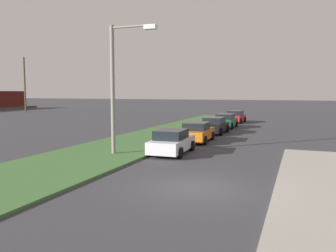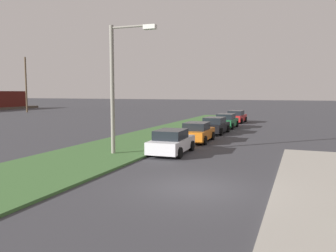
# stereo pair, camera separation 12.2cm
# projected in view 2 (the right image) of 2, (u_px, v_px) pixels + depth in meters

# --- Properties ---
(ground) EXTENTS (300.00, 300.00, 0.00)m
(ground) POSITION_uv_depth(u_px,v_px,m) (193.00, 188.00, 13.33)
(ground) COLOR #38383D
(grass_median) EXTENTS (60.00, 6.00, 0.12)m
(grass_median) POSITION_uv_depth(u_px,v_px,m) (137.00, 142.00, 25.26)
(grass_median) COLOR #3D6633
(grass_median) RESTS_ON ground
(sidewalk_curb) EXTENTS (24.00, 3.20, 0.14)m
(sidewalk_curb) POSITION_uv_depth(u_px,v_px,m) (323.00, 220.00, 9.84)
(sidewalk_curb) COLOR #9E998E
(sidewalk_curb) RESTS_ON ground
(parked_car_white) EXTENTS (4.38, 2.17, 1.47)m
(parked_car_white) POSITION_uv_depth(u_px,v_px,m) (172.00, 142.00, 20.73)
(parked_car_white) COLOR silver
(parked_car_white) RESTS_ON ground
(parked_car_orange) EXTENTS (4.37, 2.15, 1.47)m
(parked_car_orange) POSITION_uv_depth(u_px,v_px,m) (197.00, 132.00, 25.69)
(parked_car_orange) COLOR orange
(parked_car_orange) RESTS_ON ground
(parked_car_black) EXTENTS (4.32, 2.07, 1.47)m
(parked_car_black) POSITION_uv_depth(u_px,v_px,m) (215.00, 126.00, 30.83)
(parked_car_black) COLOR black
(parked_car_black) RESTS_ON ground
(parked_car_green) EXTENTS (4.30, 2.03, 1.47)m
(parked_car_green) POSITION_uv_depth(u_px,v_px,m) (226.00, 121.00, 35.68)
(parked_car_green) COLOR #1E6B38
(parked_car_green) RESTS_ON ground
(parked_car_red) EXTENTS (4.35, 2.12, 1.47)m
(parked_car_red) POSITION_uv_depth(u_px,v_px,m) (236.00, 117.00, 41.75)
(parked_car_red) COLOR red
(parked_car_red) RESTS_ON ground
(streetlight) EXTENTS (0.37, 2.87, 7.50)m
(streetlight) POSITION_uv_depth(u_px,v_px,m) (118.00, 80.00, 19.75)
(streetlight) COLOR gray
(streetlight) RESTS_ON ground
(distant_utility_pole) EXTENTS (0.30, 0.30, 10.00)m
(distant_utility_pole) POSITION_uv_depth(u_px,v_px,m) (26.00, 85.00, 62.38)
(distant_utility_pole) COLOR brown
(distant_utility_pole) RESTS_ON ground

